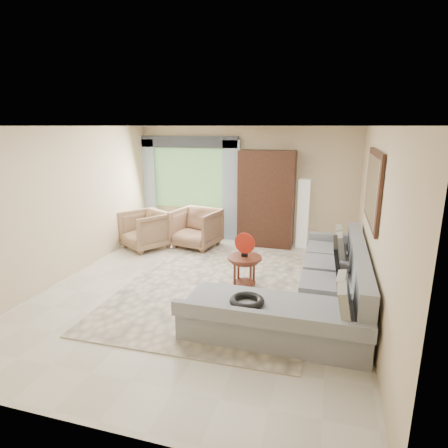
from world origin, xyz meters
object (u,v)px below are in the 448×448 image
(sectional_sofa, at_px, (316,292))
(armoire, at_px, (267,199))
(potted_plant, at_px, (156,228))
(armchair_left, at_px, (145,230))
(floor_lamp, at_px, (303,214))
(coffee_table, at_px, (244,272))
(tv_screen, at_px, (337,257))
(armchair_right, at_px, (196,228))

(sectional_sofa, relative_size, armoire, 1.65)
(armoire, bearing_deg, potted_plant, -171.64)
(sectional_sofa, relative_size, armchair_left, 3.86)
(armoire, height_order, floor_lamp, armoire)
(armchair_left, bearing_deg, coffee_table, 2.20)
(armoire, bearing_deg, floor_lamp, 4.29)
(sectional_sofa, distance_m, tv_screen, 0.61)
(coffee_table, height_order, armoire, armoire)
(armchair_left, xyz_separation_m, floor_lamp, (3.28, 1.04, 0.34))
(tv_screen, relative_size, armoire, 0.35)
(tv_screen, relative_size, coffee_table, 1.32)
(potted_plant, bearing_deg, armchair_right, -11.68)
(armchair_left, bearing_deg, floor_lamp, 50.27)
(potted_plant, bearing_deg, sectional_sofa, -33.86)
(armchair_left, distance_m, armchair_right, 1.11)
(tv_screen, bearing_deg, coffee_table, 176.97)
(armchair_right, bearing_deg, armchair_left, -148.23)
(armoire, relative_size, floor_lamp, 1.40)
(coffee_table, xyz_separation_m, armchair_left, (-2.56, 1.50, 0.11))
(armchair_right, distance_m, armoire, 1.68)
(potted_plant, xyz_separation_m, armoire, (2.53, 0.37, 0.75))
(potted_plant, relative_size, floor_lamp, 0.39)
(coffee_table, height_order, armchair_left, armchair_left)
(potted_plant, relative_size, armoire, 0.28)
(sectional_sofa, relative_size, floor_lamp, 2.31)
(tv_screen, distance_m, potted_plant, 4.61)
(coffee_table, height_order, potted_plant, potted_plant)
(coffee_table, xyz_separation_m, armoire, (-0.08, 2.49, 0.76))
(armchair_right, xyz_separation_m, armoire, (1.44, 0.60, 0.63))
(potted_plant, height_order, armoire, armoire)
(tv_screen, relative_size, armchair_left, 0.83)
(armchair_left, distance_m, potted_plant, 0.62)
(armchair_right, bearing_deg, armoire, 33.80)
(tv_screen, distance_m, coffee_table, 1.49)
(tv_screen, height_order, armchair_left, tv_screen)
(armoire, bearing_deg, tv_screen, -59.64)
(sectional_sofa, distance_m, armchair_left, 4.18)
(tv_screen, xyz_separation_m, armchair_left, (-3.98, 1.58, -0.31))
(sectional_sofa, bearing_deg, floor_lamp, 98.33)
(coffee_table, relative_size, potted_plant, 0.95)
(coffee_table, bearing_deg, armchair_right, 128.86)
(tv_screen, distance_m, floor_lamp, 2.71)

